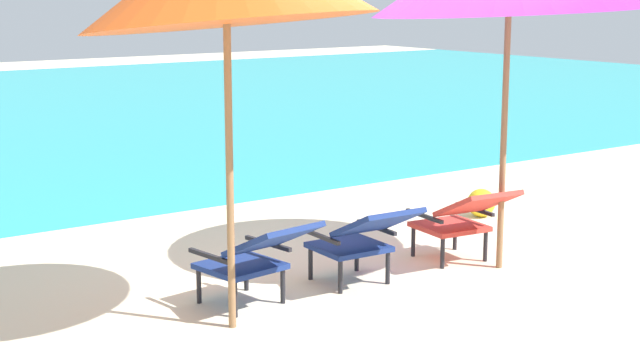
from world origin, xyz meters
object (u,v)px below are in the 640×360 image
(lounge_chair_right, at_px, (463,216))
(lounge_chair_left, at_px, (256,254))
(lounge_chair_center, at_px, (362,236))
(beach_ball, at_px, (481,203))

(lounge_chair_right, bearing_deg, lounge_chair_left, 179.64)
(lounge_chair_center, relative_size, lounge_chair_right, 0.97)
(lounge_chair_left, xyz_separation_m, beach_ball, (3.32, 1.10, -0.26))
(lounge_chair_center, bearing_deg, lounge_chair_right, 1.47)
(beach_ball, bearing_deg, lounge_chair_left, -161.71)
(lounge_chair_center, bearing_deg, lounge_chair_left, 177.53)
(beach_ball, bearing_deg, lounge_chair_right, -140.13)
(lounge_chair_right, relative_size, beach_ball, 3.28)
(lounge_chair_right, xyz_separation_m, beach_ball, (1.33, 1.11, -0.26))
(lounge_chair_left, bearing_deg, beach_ball, 18.29)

